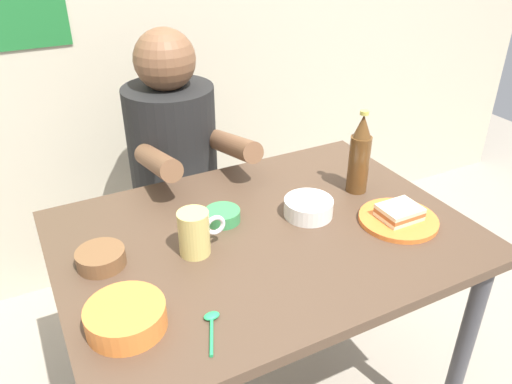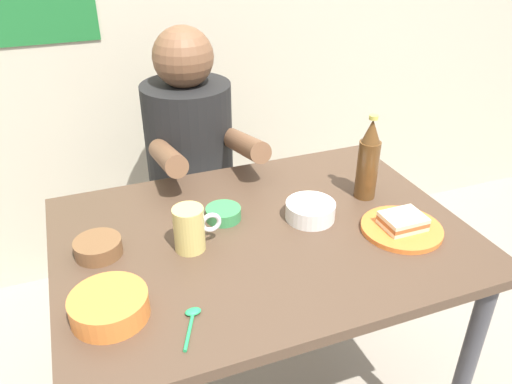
# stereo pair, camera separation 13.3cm
# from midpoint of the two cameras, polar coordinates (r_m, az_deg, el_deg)

# --- Properties ---
(dining_table) EXTENTS (1.10, 0.80, 0.74)m
(dining_table) POSITION_cam_midpoint_polar(r_m,az_deg,el_deg) (1.43, -1.75, -7.68)
(dining_table) COLOR #4C3828
(dining_table) RESTS_ON ground
(stool) EXTENTS (0.34, 0.34, 0.45)m
(stool) POSITION_cam_midpoint_polar(r_m,az_deg,el_deg) (2.08, -10.33, -4.99)
(stool) COLOR #4C4C51
(stool) RESTS_ON ground
(person_seated) EXTENTS (0.33, 0.56, 0.72)m
(person_seated) POSITION_cam_midpoint_polar(r_m,az_deg,el_deg) (1.86, -11.37, 5.40)
(person_seated) COLOR black
(person_seated) RESTS_ON stool
(plate_orange) EXTENTS (0.22, 0.22, 0.01)m
(plate_orange) POSITION_cam_midpoint_polar(r_m,az_deg,el_deg) (1.45, 13.25, -3.14)
(plate_orange) COLOR orange
(plate_orange) RESTS_ON dining_table
(sandwich) EXTENTS (0.11, 0.09, 0.04)m
(sandwich) POSITION_cam_midpoint_polar(r_m,az_deg,el_deg) (1.44, 13.36, -2.31)
(sandwich) COLOR beige
(sandwich) RESTS_ON plate_orange
(beer_mug) EXTENTS (0.13, 0.08, 0.12)m
(beer_mug) POSITION_cam_midpoint_polar(r_m,az_deg,el_deg) (1.28, -9.81, -4.71)
(beer_mug) COLOR #D1BC66
(beer_mug) RESTS_ON dining_table
(beer_bottle) EXTENTS (0.06, 0.06, 0.26)m
(beer_bottle) POSITION_cam_midpoint_polar(r_m,az_deg,el_deg) (1.54, 9.19, 4.00)
(beer_bottle) COLOR #593819
(beer_bottle) RESTS_ON dining_table
(condiment_bowl_brown) EXTENTS (0.12, 0.12, 0.04)m
(condiment_bowl_brown) POSITION_cam_midpoint_polar(r_m,az_deg,el_deg) (1.33, -19.91, -7.03)
(condiment_bowl_brown) COLOR brown
(condiment_bowl_brown) RESTS_ON dining_table
(soup_bowl_orange) EXTENTS (0.17, 0.17, 0.05)m
(soup_bowl_orange) POSITION_cam_midpoint_polar(r_m,az_deg,el_deg) (1.14, -17.86, -13.31)
(soup_bowl_orange) COLOR orange
(soup_bowl_orange) RESTS_ON dining_table
(dip_bowl_green) EXTENTS (0.10, 0.10, 0.03)m
(dip_bowl_green) POSITION_cam_midpoint_polar(r_m,az_deg,el_deg) (1.42, -6.49, -2.68)
(dip_bowl_green) COLOR #388C4C
(dip_bowl_green) RESTS_ON dining_table
(rice_bowl_white) EXTENTS (0.14, 0.14, 0.05)m
(rice_bowl_white) POSITION_cam_midpoint_polar(r_m,az_deg,el_deg) (1.44, 3.31, -1.74)
(rice_bowl_white) COLOR silver
(rice_bowl_white) RESTS_ON dining_table
(spoon) EXTENTS (0.07, 0.11, 0.01)m
(spoon) POSITION_cam_midpoint_polar(r_m,az_deg,el_deg) (1.12, -8.57, -14.60)
(spoon) COLOR #26A559
(spoon) RESTS_ON dining_table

